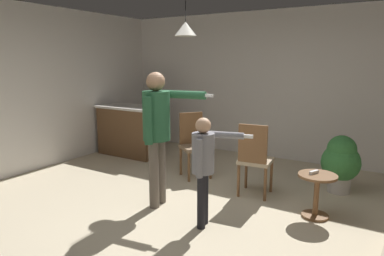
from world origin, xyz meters
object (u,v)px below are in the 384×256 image
at_px(side_table_by_couch, 317,190).
at_px(person_adult, 157,125).
at_px(person_child, 204,160).
at_px(potted_plant_corner, 341,161).
at_px(dining_chair_by_counter, 254,157).
at_px(dining_chair_near_wall, 194,142).
at_px(spare_remote_on_table, 314,172).
at_px(kitchen_counter, 131,130).

relative_size(side_table_by_couch, person_adult, 0.31).
xyz_separation_m(person_child, potted_plant_corner, (1.09, 1.88, -0.31)).
distance_m(dining_chair_by_counter, dining_chair_near_wall, 1.19).
xyz_separation_m(potted_plant_corner, spare_remote_on_table, (-0.14, -1.00, 0.10)).
height_order(kitchen_counter, spare_remote_on_table, kitchen_counter).
bearing_deg(person_adult, potted_plant_corner, 123.79).
xyz_separation_m(side_table_by_couch, person_child, (-1.00, -0.88, 0.43)).
xyz_separation_m(kitchen_counter, potted_plant_corner, (3.80, -0.00, -0.04)).
distance_m(dining_chair_near_wall, potted_plant_corner, 2.15).
xyz_separation_m(person_adult, dining_chair_by_counter, (0.91, 0.91, -0.49)).
distance_m(kitchen_counter, dining_chair_near_wall, 1.77).
height_order(dining_chair_near_wall, spare_remote_on_table, dining_chair_near_wall).
xyz_separation_m(side_table_by_couch, person_adult, (-1.77, -0.68, 0.71)).
relative_size(person_adult, dining_chair_by_counter, 1.67).
height_order(kitchen_counter, side_table_by_couch, kitchen_counter).
bearing_deg(person_adult, person_child, 67.15).
xyz_separation_m(kitchen_counter, person_adult, (1.94, -1.68, 0.56)).
bearing_deg(spare_remote_on_table, side_table_by_couch, -6.09).
xyz_separation_m(dining_chair_near_wall, spare_remote_on_table, (1.96, -0.54, -0.01)).
distance_m(person_adult, dining_chair_near_wall, 1.34).
bearing_deg(person_adult, kitchen_counter, -139.14).
bearing_deg(dining_chair_near_wall, side_table_by_couch, 111.46).
distance_m(kitchen_counter, dining_chair_by_counter, 2.95).
bearing_deg(dining_chair_near_wall, dining_chair_by_counter, 111.09).
height_order(potted_plant_corner, spare_remote_on_table, potted_plant_corner).
height_order(dining_chair_by_counter, spare_remote_on_table, dining_chair_by_counter).
xyz_separation_m(person_adult, potted_plant_corner, (1.87, 1.68, -0.60)).
relative_size(kitchen_counter, potted_plant_corner, 1.57).
relative_size(dining_chair_near_wall, potted_plant_corner, 1.25).
bearing_deg(person_child, dining_chair_near_wall, -159.25).
distance_m(person_child, spare_remote_on_table, 1.32).
height_order(person_child, spare_remote_on_table, person_child).
distance_m(kitchen_counter, person_adult, 2.62).
height_order(dining_chair_by_counter, dining_chair_near_wall, same).
relative_size(dining_chair_by_counter, potted_plant_corner, 1.25).
relative_size(person_child, potted_plant_corner, 1.51).
relative_size(kitchen_counter, dining_chair_near_wall, 1.26).
height_order(person_adult, person_child, person_adult).
height_order(side_table_by_couch, spare_remote_on_table, spare_remote_on_table).
bearing_deg(potted_plant_corner, spare_remote_on_table, -97.88).
bearing_deg(potted_plant_corner, kitchen_counter, 179.99).
xyz_separation_m(dining_chair_by_counter, potted_plant_corner, (0.96, 0.77, -0.10)).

